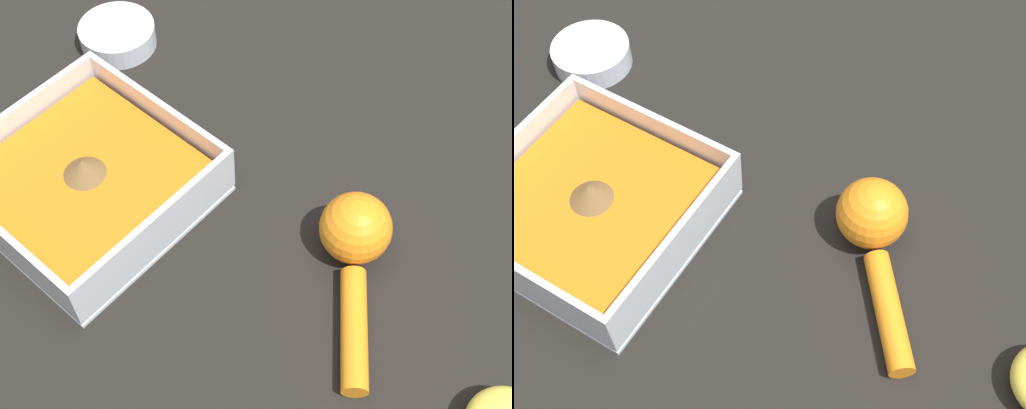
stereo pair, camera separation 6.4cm
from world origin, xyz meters
The scene contains 4 objects.
ground_plane centered at (0.00, 0.00, 0.00)m, with size 4.00×4.00×0.00m, color black.
square_dish centered at (-0.01, 0.03, 0.02)m, with size 0.19×0.19×0.06m.
spice_bowl centered at (0.13, -0.13, 0.01)m, with size 0.08×0.08×0.03m.
lemon_squeezer centered at (-0.24, -0.08, 0.03)m, with size 0.13×0.15×0.06m.
Camera 1 is at (-0.39, 0.23, 0.56)m, focal length 50.00 mm.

